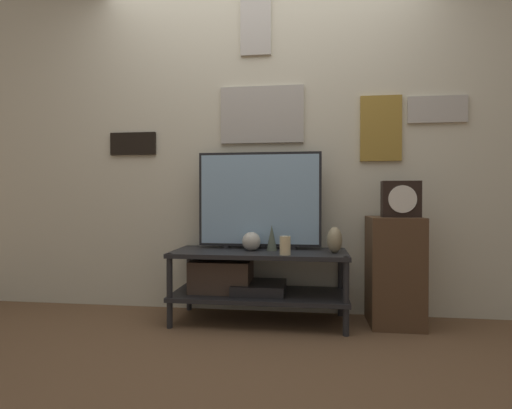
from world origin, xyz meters
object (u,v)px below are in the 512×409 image
vase_slim_bronze (272,238)px  mantel_clock (401,199)px  vase_urn_stoneware (335,240)px  vase_round_glass (251,241)px  television (259,199)px  candle_jar (285,246)px

vase_slim_bronze → mantel_clock: mantel_clock is taller
vase_urn_stoneware → vase_round_glass: 0.58m
vase_urn_stoneware → vase_slim_bronze: size_ratio=0.96×
television → vase_slim_bronze: 0.30m
mantel_clock → television: bearing=174.9°
television → vase_slim_bronze: size_ratio=4.93×
television → mantel_clock: television is taller
vase_round_glass → mantel_clock: (1.02, 0.02, 0.30)m
candle_jar → vase_round_glass: bearing=143.3°
vase_slim_bronze → vase_round_glass: bearing=-170.7°
television → candle_jar: bearing=-54.6°
vase_urn_stoneware → candle_jar: (-0.32, -0.14, -0.03)m
television → vase_urn_stoneware: size_ratio=5.12×
television → vase_round_glass: 0.31m
vase_urn_stoneware → mantel_clock: mantel_clock is taller
vase_slim_bronze → mantel_clock: bearing=-0.4°
candle_jar → vase_slim_bronze: bearing=117.0°
vase_urn_stoneware → vase_round_glass: size_ratio=1.33×
vase_round_glass → vase_slim_bronze: size_ratio=0.73×
vase_round_glass → candle_jar: 0.31m
candle_jar → mantel_clock: 0.85m
television → mantel_clock: 0.97m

